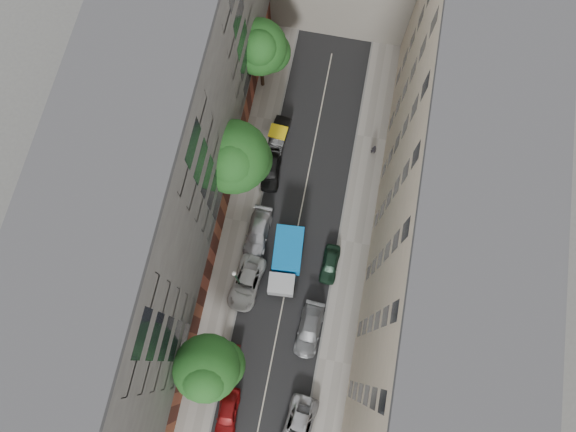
% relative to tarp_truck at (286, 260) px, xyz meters
% --- Properties ---
extents(ground, '(120.00, 120.00, 0.00)m').
position_rel_tarp_truck_xyz_m(ground, '(0.39, 3.20, -1.57)').
color(ground, '#4C4C49').
rests_on(ground, ground).
extents(road_surface, '(8.00, 44.00, 0.02)m').
position_rel_tarp_truck_xyz_m(road_surface, '(0.39, 3.20, -1.56)').
color(road_surface, black).
rests_on(road_surface, ground).
extents(sidewalk_left, '(3.00, 44.00, 0.15)m').
position_rel_tarp_truck_xyz_m(sidewalk_left, '(-5.11, 3.20, -1.49)').
color(sidewalk_left, gray).
rests_on(sidewalk_left, ground).
extents(sidewalk_right, '(3.00, 44.00, 0.15)m').
position_rel_tarp_truck_xyz_m(sidewalk_right, '(5.89, 3.20, -1.49)').
color(sidewalk_right, gray).
rests_on(sidewalk_right, ground).
extents(building_left, '(8.00, 44.00, 20.00)m').
position_rel_tarp_truck_xyz_m(building_left, '(-10.61, 3.20, 8.43)').
color(building_left, '#4A4745').
rests_on(building_left, ground).
extents(building_right, '(8.00, 44.00, 20.00)m').
position_rel_tarp_truck_xyz_m(building_right, '(11.39, 3.20, 8.43)').
color(building_right, '#C4AF99').
rests_on(building_right, ground).
extents(tarp_truck, '(2.86, 6.33, 2.85)m').
position_rel_tarp_truck_xyz_m(tarp_truck, '(0.00, 0.00, 0.00)').
color(tarp_truck, black).
rests_on(tarp_truck, ground).
extents(car_left_0, '(1.93, 4.37, 1.46)m').
position_rel_tarp_truck_xyz_m(car_left_0, '(-2.41, -13.80, -0.84)').
color(car_left_0, maroon).
rests_on(car_left_0, ground).
extents(car_left_1, '(1.58, 4.32, 1.42)m').
position_rel_tarp_truck_xyz_m(car_left_1, '(-3.21, -10.20, -0.86)').
color(car_left_1, '#490E0F').
rests_on(car_left_1, ground).
extents(car_left_2, '(2.97, 5.49, 1.46)m').
position_rel_tarp_truck_xyz_m(car_left_2, '(-3.19, -2.60, -0.84)').
color(car_left_2, silver).
rests_on(car_left_2, ground).
extents(car_left_3, '(2.21, 5.08, 1.45)m').
position_rel_tarp_truck_xyz_m(car_left_3, '(-3.14, 2.21, -0.84)').
color(car_left_3, '#B9B8BD').
rests_on(car_left_3, ground).
extents(car_left_4, '(2.16, 4.50, 1.48)m').
position_rel_tarp_truck_xyz_m(car_left_4, '(-3.21, 8.60, -0.83)').
color(car_left_4, black).
rests_on(car_left_4, ground).
extents(car_left_5, '(1.84, 4.49, 1.45)m').
position_rel_tarp_truck_xyz_m(car_left_5, '(-3.21, 12.20, -0.85)').
color(car_left_5, black).
rests_on(car_left_5, ground).
extents(car_right_0, '(2.99, 5.53, 1.47)m').
position_rel_tarp_truck_xyz_m(car_right_0, '(3.70, -13.71, -0.83)').
color(car_right_0, '#B5B6BA').
rests_on(car_right_0, ground).
extents(car_right_1, '(2.26, 5.07, 1.45)m').
position_rel_tarp_truck_xyz_m(car_right_1, '(3.19, -5.60, -0.85)').
color(car_right_1, gray).
rests_on(car_right_1, ground).
extents(car_right_2, '(1.61, 3.79, 1.28)m').
position_rel_tarp_truck_xyz_m(car_right_2, '(3.99, 0.60, -0.93)').
color(car_right_2, '#152F1F').
rests_on(car_right_2, ground).
extents(tree_near, '(5.50, 5.25, 8.76)m').
position_rel_tarp_truck_xyz_m(tree_near, '(-4.11, -10.42, 4.39)').
color(tree_near, '#382619').
rests_on(tree_near, sidewalk_left).
extents(tree_mid, '(6.55, 6.45, 9.58)m').
position_rel_tarp_truck_xyz_m(tree_mid, '(-5.91, 6.89, 4.74)').
color(tree_mid, '#382619').
rests_on(tree_mid, sidewalk_left).
extents(tree_far, '(5.41, 5.16, 9.29)m').
position_rel_tarp_truck_xyz_m(tree_far, '(-5.91, 17.85, 4.86)').
color(tree_far, '#382619').
rests_on(tree_far, sidewalk_left).
extents(lamp_post, '(0.36, 0.36, 5.79)m').
position_rel_tarp_truck_xyz_m(lamp_post, '(-3.81, -2.70, 2.20)').
color(lamp_post, '#164F2E').
rests_on(lamp_post, sidewalk_left).
extents(pedestrian, '(0.58, 0.39, 1.53)m').
position_rel_tarp_truck_xyz_m(pedestrian, '(6.25, 12.57, -0.65)').
color(pedestrian, black).
rests_on(pedestrian, sidewalk_right).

